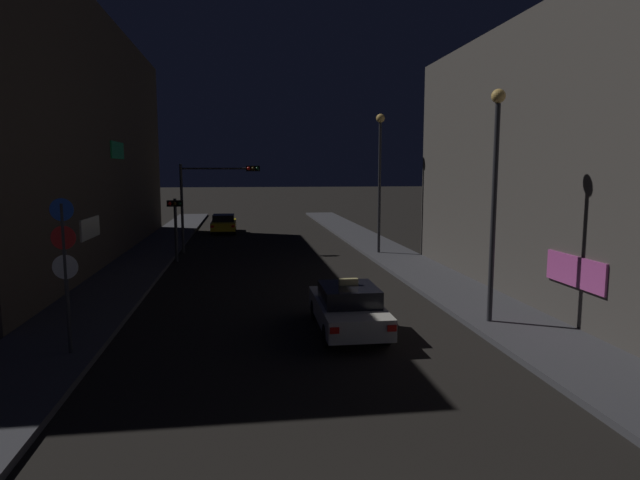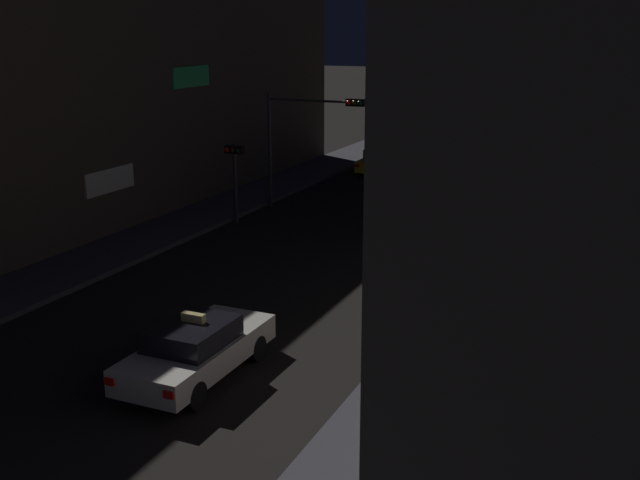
{
  "view_description": "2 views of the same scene",
  "coord_description": "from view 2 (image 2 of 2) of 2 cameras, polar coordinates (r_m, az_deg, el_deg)",
  "views": [
    {
      "loc": [
        -1.48,
        -4.38,
        4.77
      ],
      "look_at": [
        1.8,
        18.72,
        1.74
      ],
      "focal_mm": 30.27,
      "sensor_mm": 36.0,
      "label": 1
    },
    {
      "loc": [
        10.68,
        -2.92,
        7.9
      ],
      "look_at": [
        2.05,
        16.83,
        1.88
      ],
      "focal_mm": 42.86,
      "sensor_mm": 36.0,
      "label": 2
    }
  ],
  "objects": [
    {
      "name": "traffic_light_left_kerb",
      "position": [
        31.73,
        -6.39,
        5.53
      ],
      "size": [
        0.8,
        0.42,
        3.32
      ],
      "color": "#2D2D33",
      "rests_on": "ground_plane"
    },
    {
      "name": "traffic_light_overhead",
      "position": [
        33.5,
        -1.09,
        8.45
      ],
      "size": [
        4.56,
        0.42,
        5.11
      ],
      "color": "#2D2D33",
      "rests_on": "ground_plane"
    },
    {
      "name": "street_lamp_near_block",
      "position": [
        14.94,
        4.45,
        2.4
      ],
      "size": [
        0.42,
        0.42,
        6.95
      ],
      "color": "#2D2D33",
      "rests_on": "sidewalk_right"
    },
    {
      "name": "sidewalk_right",
      "position": [
        30.13,
        15.17,
        0.02
      ],
      "size": [
        2.91,
        55.81,
        0.17
      ],
      "primitive_type": "cube",
      "color": "#424247",
      "rests_on": "ground_plane"
    },
    {
      "name": "far_car",
      "position": [
        43.01,
        4.75,
        5.96
      ],
      "size": [
        1.83,
        4.45,
        1.42
      ],
      "color": "yellow",
      "rests_on": "ground_plane"
    },
    {
      "name": "street_lamp_far_block",
      "position": [
        28.31,
        14.22,
        9.6
      ],
      "size": [
        0.48,
        0.48,
        7.65
      ],
      "color": "#2D2D33",
      "rests_on": "sidewalk_right"
    },
    {
      "name": "building_facade_left",
      "position": [
        37.57,
        -16.44,
        12.58
      ],
      "size": [
        10.35,
        29.64,
        12.64
      ],
      "color": "#473D33",
      "rests_on": "ground_plane"
    },
    {
      "name": "taxi",
      "position": [
        18.05,
        -9.23,
        -8.0
      ],
      "size": [
        1.85,
        4.46,
        1.62
      ],
      "color": "silver",
      "rests_on": "ground_plane"
    },
    {
      "name": "sidewalk_left",
      "position": [
        34.55,
        -7.26,
        2.41
      ],
      "size": [
        2.91,
        55.81,
        0.17
      ],
      "primitive_type": "cube",
      "color": "#424247",
      "rests_on": "ground_plane"
    }
  ]
}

